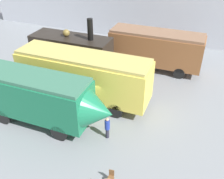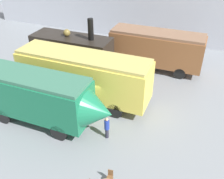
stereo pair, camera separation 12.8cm
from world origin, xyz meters
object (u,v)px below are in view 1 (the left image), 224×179
(passenger_coach_wooden, at_px, (156,47))
(streamlined_locomotive, at_px, (45,98))
(steam_locomotive, at_px, (72,51))
(passenger_coach_vintage, at_px, (83,74))
(visitor_person, at_px, (107,127))

(passenger_coach_wooden, relative_size, streamlined_locomotive, 0.94)
(streamlined_locomotive, bearing_deg, steam_locomotive, 105.74)
(passenger_coach_vintage, bearing_deg, visitor_person, -45.39)
(streamlined_locomotive, height_order, visitor_person, streamlined_locomotive)
(steam_locomotive, relative_size, visitor_person, 4.52)
(passenger_coach_wooden, bearing_deg, passenger_coach_vintage, -118.04)
(passenger_coach_wooden, height_order, passenger_coach_vintage, passenger_coach_vintage)
(steam_locomotive, relative_size, passenger_coach_vintage, 0.71)
(passenger_coach_wooden, height_order, streamlined_locomotive, same)
(streamlined_locomotive, bearing_deg, passenger_coach_vintage, 74.26)
(passenger_coach_vintage, bearing_deg, streamlined_locomotive, -105.74)
(passenger_coach_vintage, xyz_separation_m, streamlined_locomotive, (-1.02, -3.61, -0.13))
(steam_locomotive, bearing_deg, passenger_coach_vintage, -50.37)
(streamlined_locomotive, bearing_deg, passenger_coach_wooden, 65.72)
(visitor_person, bearing_deg, steam_locomotive, 132.12)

